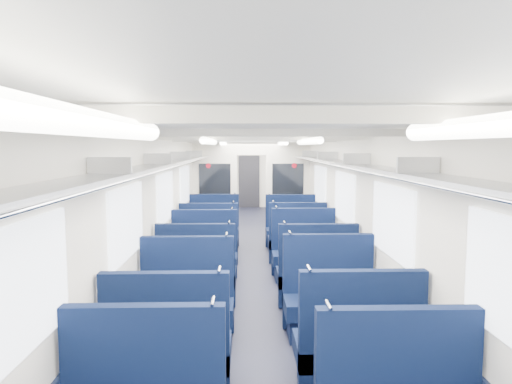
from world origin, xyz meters
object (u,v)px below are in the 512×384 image
object	(u,v)px
seat_12	(197,279)
seat_16	(209,244)
seat_18	(214,232)
seat_14	(204,259)
seat_9	(357,354)
seat_11	(330,304)
bulkhead	(251,187)
seat_19	(291,232)
seat_13	(316,279)
end_door	(249,180)
seat_15	(304,257)
seat_8	(169,357)
seat_17	(297,243)
seat_10	(186,308)

from	to	relation	value
seat_12	seat_16	bearing A→B (deg)	90.00
seat_18	seat_14	bearing A→B (deg)	-90.00
seat_9	seat_11	xyz separation A→B (m)	(0.00, 1.31, 0.00)
bulkhead	seat_14	xyz separation A→B (m)	(-0.83, -3.64, -0.86)
seat_16	bulkhead	bearing A→B (deg)	71.43
seat_11	seat_9	bearing A→B (deg)	-90.00
seat_9	seat_19	xyz separation A→B (m)	(0.00, 5.83, 0.00)
seat_14	seat_16	bearing A→B (deg)	90.00
seat_13	seat_19	size ratio (longest dim) A/B	1.00
end_door	seat_12	bearing A→B (deg)	-94.61
seat_14	seat_15	size ratio (longest dim) A/B	1.00
seat_8	seat_17	bearing A→B (deg)	70.58
seat_8	seat_10	size ratio (longest dim) A/B	1.00
end_door	seat_9	xyz separation A→B (m)	(0.83, -12.68, -0.63)
seat_14	seat_18	xyz separation A→B (m)	(0.00, 2.47, 0.00)
seat_11	seat_16	xyz separation A→B (m)	(-1.66, 3.33, 0.00)
seat_12	seat_13	bearing A→B (deg)	-1.86
seat_9	seat_18	distance (m)	6.16
seat_16	seat_10	bearing A→B (deg)	-90.00
seat_9	seat_11	size ratio (longest dim) A/B	1.00
seat_16	seat_18	world-z (taller)	same
seat_19	seat_14	bearing A→B (deg)	-125.08
seat_14	seat_13	bearing A→B (deg)	-34.57
seat_14	seat_16	size ratio (longest dim) A/B	1.00
seat_13	seat_19	world-z (taller)	same
end_door	seat_8	size ratio (longest dim) A/B	1.67
seat_15	seat_16	distance (m)	1.95
seat_12	seat_19	distance (m)	3.83
seat_10	seat_18	xyz separation A→B (m)	(0.00, 4.73, 0.00)
end_door	seat_16	distance (m)	8.11
seat_17	seat_8	bearing A→B (deg)	-109.42
end_door	seat_17	bearing A→B (deg)	-84.07
bulkhead	seat_18	distance (m)	1.68
seat_14	seat_17	distance (m)	2.06
seat_9	seat_18	world-z (taller)	same
seat_9	bulkhead	bearing A→B (deg)	96.66
seat_9	seat_16	world-z (taller)	same
seat_8	seat_11	xyz separation A→B (m)	(1.66, 1.32, 0.00)
end_door	seat_12	distance (m)	10.36
seat_10	seat_17	size ratio (longest dim) A/B	1.00
seat_8	seat_10	distance (m)	1.22
seat_11	seat_15	bearing A→B (deg)	90.00
seat_14	seat_12	bearing A→B (deg)	-90.00
bulkhead	seat_14	bearing A→B (deg)	-102.84
seat_18	end_door	bearing A→B (deg)	82.99
seat_10	seat_14	size ratio (longest dim) A/B	1.00
seat_15	seat_18	size ratio (longest dim) A/B	1.00
seat_13	seat_18	xyz separation A→B (m)	(-1.66, 3.61, 0.00)
seat_13	seat_18	distance (m)	3.97
seat_9	seat_17	bearing A→B (deg)	90.00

